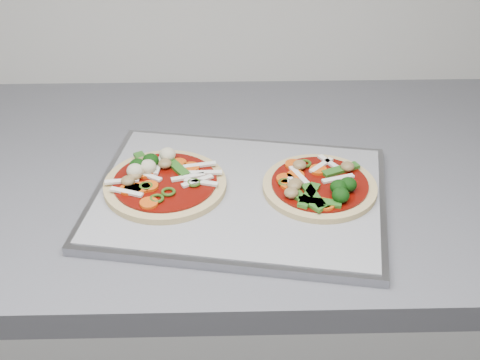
{
  "coord_description": "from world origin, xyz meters",
  "views": [
    {
      "loc": [
        -0.34,
        0.45,
        1.46
      ],
      "look_at": [
        -0.32,
        1.22,
        0.93
      ],
      "focal_mm": 50.0,
      "sensor_mm": 36.0,
      "label": 1
    }
  ],
  "objects": [
    {
      "name": "baking_tray",
      "position": [
        -0.32,
        1.22,
        0.91
      ],
      "size": [
        0.45,
        0.37,
        0.01
      ],
      "primitive_type": "cube",
      "rotation": [
        0.0,
        0.0,
        -0.17
      ],
      "color": "gray",
      "rests_on": "countertop"
    },
    {
      "name": "pizza_left",
      "position": [
        -0.43,
        1.23,
        0.92
      ],
      "size": [
        0.24,
        0.24,
        0.03
      ],
      "rotation": [
        0.0,
        0.0,
        -0.57
      ],
      "color": "#D2C07D",
      "rests_on": "parchment"
    },
    {
      "name": "countertop",
      "position": [
        0.0,
        1.3,
        0.88
      ],
      "size": [
        3.6,
        0.6,
        0.04
      ],
      "primitive_type": "cube",
      "color": "#5D5D64",
      "rests_on": "base_cabinet"
    },
    {
      "name": "pizza_right",
      "position": [
        -0.21,
        1.22,
        0.92
      ],
      "size": [
        0.22,
        0.22,
        0.03
      ],
      "rotation": [
        0.0,
        0.0,
        -0.47
      ],
      "color": "#D2C07D",
      "rests_on": "parchment"
    },
    {
      "name": "parchment",
      "position": [
        -0.32,
        1.22,
        0.91
      ],
      "size": [
        0.43,
        0.35,
        0.0
      ],
      "primitive_type": "cube",
      "rotation": [
        0.0,
        0.0,
        -0.18
      ],
      "color": "#97979C",
      "rests_on": "baking_tray"
    }
  ]
}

